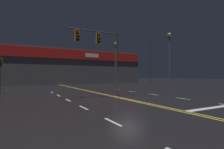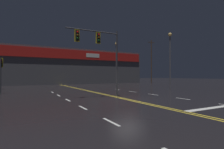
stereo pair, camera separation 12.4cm
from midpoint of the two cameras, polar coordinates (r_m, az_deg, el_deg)
ground_plane at (r=14.08m, az=5.19°, el=-8.10°), size 200.00×200.00×0.00m
road_markings at (r=13.75m, az=9.77°, el=-8.26°), size 12.68×60.00×0.01m
traffic_signal_median at (r=15.30m, az=-4.34°, el=9.61°), size 4.74×0.36×5.95m
traffic_signal_corner_northwest at (r=21.59m, az=-32.44°, el=1.98°), size 0.42×0.36×3.75m
streetlight_median_approach at (r=36.27m, az=1.49°, el=5.57°), size 0.56×0.56×8.77m
streetlight_far_left at (r=28.44m, az=18.55°, el=6.92°), size 0.56×0.56×8.49m
building_backdrop at (r=43.04m, az=-17.72°, el=2.38°), size 41.14×10.23×7.89m
utility_pole_row at (r=37.08m, az=-14.76°, el=5.88°), size 46.68×0.26×11.62m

